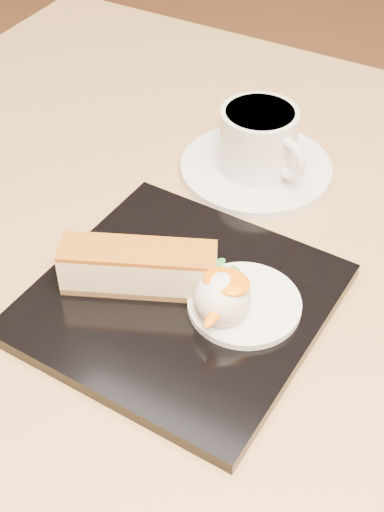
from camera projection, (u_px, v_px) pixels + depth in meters
The scene contains 9 objects.
table at pixel (172, 356), 0.74m from camera, with size 0.80×0.80×0.72m.
dessert_plate at pixel (180, 301), 0.58m from camera, with size 0.22×0.22×0.01m, color black.
cheesecake at pixel (138, 268), 0.57m from camera, with size 0.13×0.08×0.04m.
cream_smear at pixel (244, 304), 0.56m from camera, with size 0.09×0.09×0.01m, color white.
ice_cream_scoop at pixel (222, 298), 0.54m from camera, with size 0.04×0.04×0.04m, color white.
mango_sauce at pixel (227, 281), 0.53m from camera, with size 0.04×0.03×0.01m, color orange.
mint_sprig at pixel (225, 269), 0.58m from camera, with size 0.03×0.02×0.00m.
saucer at pixel (256, 169), 0.71m from camera, with size 0.15×0.15×0.01m, color white.
coffee_cup at pixel (260, 139), 0.68m from camera, with size 0.10×0.07×0.06m.
Camera 1 is at (0.25, -0.40, 1.15)m, focal length 50.00 mm.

